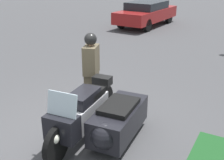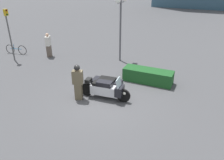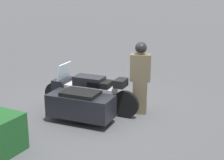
# 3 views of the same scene
# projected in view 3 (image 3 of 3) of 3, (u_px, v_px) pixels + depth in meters

# --- Properties ---
(ground_plane) EXTENTS (160.00, 160.00, 0.00)m
(ground_plane) POSITION_uv_depth(u_px,v_px,m) (97.00, 111.00, 8.46)
(ground_plane) COLOR #424244
(police_motorcycle) EXTENTS (2.50, 1.32, 1.15)m
(police_motorcycle) POSITION_uv_depth(u_px,v_px,m) (81.00, 98.00, 7.96)
(police_motorcycle) COLOR black
(police_motorcycle) RESTS_ON ground
(officer_rider) EXTENTS (0.54, 0.43, 1.73)m
(officer_rider) POSITION_uv_depth(u_px,v_px,m) (140.00, 76.00, 8.10)
(officer_rider) COLOR brown
(officer_rider) RESTS_ON ground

